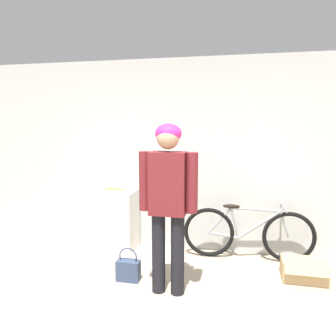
{
  "coord_description": "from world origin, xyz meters",
  "views": [
    {
      "loc": [
        0.65,
        -2.02,
        1.76
      ],
      "look_at": [
        -0.06,
        1.1,
        1.31
      ],
      "focal_mm": 35.0,
      "sensor_mm": 36.0,
      "label": 1
    }
  ],
  "objects_px": {
    "person": "(168,193)",
    "cardboard_box": "(304,270)",
    "banana": "(114,189)",
    "handbag": "(128,269)",
    "bicycle": "(248,233)"
  },
  "relations": [
    {
      "from": "handbag",
      "to": "cardboard_box",
      "type": "distance_m",
      "value": 1.97
    },
    {
      "from": "person",
      "to": "cardboard_box",
      "type": "relative_size",
      "value": 3.61
    },
    {
      "from": "person",
      "to": "bicycle",
      "type": "relative_size",
      "value": 1.05
    },
    {
      "from": "person",
      "to": "handbag",
      "type": "relative_size",
      "value": 4.55
    },
    {
      "from": "handbag",
      "to": "cardboard_box",
      "type": "bearing_deg",
      "value": 13.5
    },
    {
      "from": "person",
      "to": "handbag",
      "type": "bearing_deg",
      "value": 163.35
    },
    {
      "from": "person",
      "to": "banana",
      "type": "xyz_separation_m",
      "value": [
        -1.0,
        1.05,
        -0.22
      ]
    },
    {
      "from": "banana",
      "to": "handbag",
      "type": "height_order",
      "value": "banana"
    },
    {
      "from": "banana",
      "to": "handbag",
      "type": "bearing_deg",
      "value": -60.3
    },
    {
      "from": "bicycle",
      "to": "cardboard_box",
      "type": "relative_size",
      "value": 3.43
    },
    {
      "from": "bicycle",
      "to": "handbag",
      "type": "relative_size",
      "value": 4.32
    },
    {
      "from": "banana",
      "to": "cardboard_box",
      "type": "height_order",
      "value": "banana"
    },
    {
      "from": "bicycle",
      "to": "cardboard_box",
      "type": "bearing_deg",
      "value": -37.15
    },
    {
      "from": "handbag",
      "to": "cardboard_box",
      "type": "xyz_separation_m",
      "value": [
        1.92,
        0.46,
        -0.02
      ]
    },
    {
      "from": "bicycle",
      "to": "cardboard_box",
      "type": "distance_m",
      "value": 0.78
    }
  ]
}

